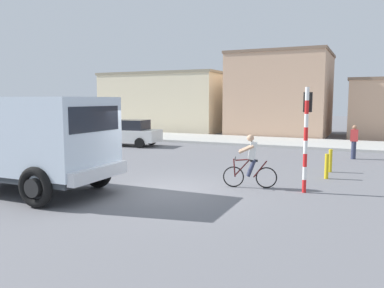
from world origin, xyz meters
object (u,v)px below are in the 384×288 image
object	(u,v)px
car_red_near	(128,133)
bollard_near	(327,166)
traffic_light_pole	(307,125)
pedestrian_near_kerb	(354,141)
truck_foreground	(27,138)
bollard_far	(330,161)
cyclist	(250,161)

from	to	relation	value
car_red_near	bollard_near	bearing A→B (deg)	-23.73
traffic_light_pole	pedestrian_near_kerb	distance (m)	7.96
truck_foreground	bollard_far	distance (m)	10.98
pedestrian_near_kerb	car_red_near	bearing A→B (deg)	-179.66
cyclist	bollard_near	distance (m)	3.29
cyclist	bollard_far	xyz separation A→B (m)	(2.09, 3.91, -0.41)
cyclist	pedestrian_near_kerb	size ratio (longest dim) A/B	1.06
truck_foreground	cyclist	world-z (taller)	truck_foreground
truck_foreground	bollard_near	world-z (taller)	truck_foreground
traffic_light_pole	pedestrian_near_kerb	world-z (taller)	traffic_light_pole
car_red_near	pedestrian_near_kerb	size ratio (longest dim) A/B	2.57
bollard_near	cyclist	bearing A→B (deg)	-129.83
pedestrian_near_kerb	bollard_near	size ratio (longest dim) A/B	1.80
traffic_light_pole	truck_foreground	bearing A→B (deg)	-155.56
traffic_light_pole	car_red_near	xyz separation A→B (m)	(-11.70, 7.71, -1.25)
traffic_light_pole	pedestrian_near_kerb	xyz separation A→B (m)	(1.10, 7.78, -1.22)
cyclist	bollard_far	size ratio (longest dim) A/B	1.91
truck_foreground	pedestrian_near_kerb	xyz separation A→B (m)	(8.81, 11.29, -0.82)
cyclist	traffic_light_pole	world-z (taller)	traffic_light_pole
pedestrian_near_kerb	bollard_far	size ratio (longest dim) A/B	1.80
bollard_near	truck_foreground	bearing A→B (deg)	-144.03
truck_foreground	car_red_near	bearing A→B (deg)	109.59
truck_foreground	pedestrian_near_kerb	bearing A→B (deg)	52.04
pedestrian_near_kerb	traffic_light_pole	bearing A→B (deg)	-98.02
traffic_light_pole	car_red_near	bearing A→B (deg)	146.63
pedestrian_near_kerb	bollard_near	distance (m)	5.46
traffic_light_pole	bollard_near	xyz separation A→B (m)	(0.40, 2.38, -1.62)
pedestrian_near_kerb	bollard_far	xyz separation A→B (m)	(-0.69, -4.00, -0.40)
cyclist	pedestrian_near_kerb	xyz separation A→B (m)	(2.78, 7.91, -0.02)
cyclist	pedestrian_near_kerb	world-z (taller)	cyclist
car_red_near	truck_foreground	bearing A→B (deg)	-70.41
pedestrian_near_kerb	bollard_far	distance (m)	4.08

